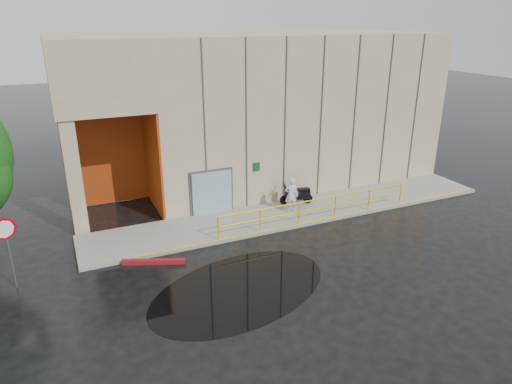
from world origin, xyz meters
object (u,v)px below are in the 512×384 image
scooter (297,190)px  stop_sign (6,238)px  red_curb (154,262)px  person (291,195)px

scooter → stop_sign: size_ratio=0.64×
stop_sign → red_curb: bearing=-6.8°
red_curb → person: bearing=16.1°
scooter → red_curb: bearing=-146.2°
scooter → person: bearing=-121.5°
person → red_curb: person is taller
stop_sign → red_curb: size_ratio=1.10×
person → scooter: 1.00m
scooter → red_curb: 8.19m
person → scooter: bearing=-131.5°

